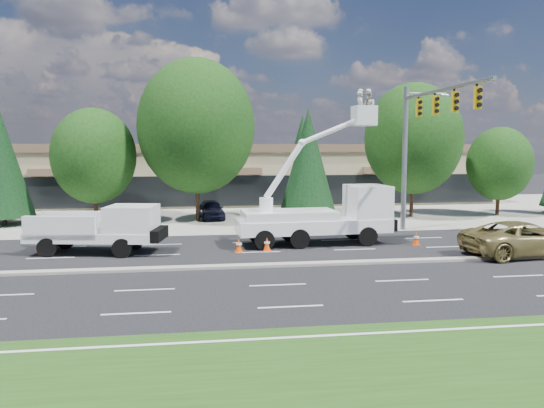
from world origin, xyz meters
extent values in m
plane|color=black|center=(0.00, 0.00, 0.00)|extent=(140.00, 140.00, 0.00)
cube|color=gray|center=(0.00, 20.00, 0.01)|extent=(140.00, 22.00, 0.01)
cube|color=gray|center=(0.00, 0.00, 0.06)|extent=(120.00, 0.55, 0.12)
cube|color=tan|center=(0.00, 30.00, 2.50)|extent=(50.00, 15.00, 5.00)
cube|color=brown|center=(0.00, 30.00, 5.15)|extent=(50.40, 15.40, 0.70)
cube|color=black|center=(0.00, 22.45, 1.50)|extent=(48.00, 0.12, 2.60)
cylinder|color=#332114|center=(-16.00, 15.00, 0.40)|extent=(0.26, 0.26, 0.80)
cone|color=black|center=(-16.00, 15.00, 4.22)|extent=(3.99, 3.99, 7.30)
cylinder|color=#332114|center=(-10.00, 15.00, 1.29)|extent=(0.28, 0.28, 2.58)
ellipsoid|color=black|center=(-10.00, 15.00, 4.65)|extent=(5.73, 5.73, 6.58)
cylinder|color=#332114|center=(-3.00, 15.00, 1.85)|extent=(0.28, 0.28, 3.71)
ellipsoid|color=black|center=(-3.00, 15.00, 6.69)|extent=(8.24, 8.24, 9.47)
cylinder|color=#332114|center=(5.00, 15.00, 0.40)|extent=(0.26, 0.26, 0.80)
cone|color=black|center=(5.00, 15.00, 4.31)|extent=(4.07, 4.07, 7.44)
cylinder|color=#332114|center=(13.00, 15.00, 1.62)|extent=(0.28, 0.28, 3.25)
ellipsoid|color=black|center=(13.00, 15.00, 5.87)|extent=(7.22, 7.22, 8.30)
cylinder|color=#332114|center=(20.00, 15.00, 1.10)|extent=(0.28, 0.28, 2.20)
ellipsoid|color=black|center=(20.00, 15.00, 3.98)|extent=(4.90, 4.90, 5.63)
cylinder|color=#332114|center=(-18.00, 42.00, 0.40)|extent=(0.26, 0.26, 0.80)
cone|color=black|center=(-18.00, 42.00, 4.27)|extent=(4.04, 4.04, 7.38)
cylinder|color=#332114|center=(-4.00, 42.00, 0.40)|extent=(0.26, 0.26, 0.80)
cone|color=black|center=(-4.00, 42.00, 6.25)|extent=(5.91, 5.91, 10.80)
cylinder|color=#332114|center=(10.00, 42.00, 0.40)|extent=(0.26, 0.26, 0.80)
cone|color=black|center=(10.00, 42.00, 4.90)|extent=(4.63, 4.63, 8.46)
cylinder|color=#332114|center=(22.00, 42.00, 0.40)|extent=(0.26, 0.26, 0.80)
cone|color=black|center=(22.00, 42.00, 4.68)|extent=(4.43, 4.43, 8.09)
cylinder|color=gray|center=(10.00, 9.20, 4.50)|extent=(0.32, 0.32, 9.00)
cylinder|color=gray|center=(10.00, 4.20, 8.30)|extent=(0.20, 10.00, 0.20)
cylinder|color=gray|center=(11.30, 9.20, 8.60)|extent=(2.60, 0.12, 0.12)
cube|color=gold|center=(10.00, 7.20, 7.55)|extent=(0.32, 0.22, 1.05)
cube|color=gold|center=(10.00, 5.00, 7.55)|extent=(0.32, 0.22, 1.05)
cube|color=gold|center=(10.00, 2.80, 7.55)|extent=(0.32, 0.22, 1.05)
cube|color=gold|center=(10.00, 0.60, 7.55)|extent=(0.32, 0.22, 1.05)
cube|color=white|center=(-8.17, 4.20, 0.88)|extent=(6.54, 3.36, 0.47)
cube|color=white|center=(-6.23, 3.85, 1.61)|extent=(2.65, 2.61, 1.56)
cube|color=black|center=(-5.56, 3.73, 1.82)|extent=(0.43, 1.96, 1.04)
cube|color=white|center=(-9.22, 5.39, 1.40)|extent=(3.53, 0.94, 1.14)
cube|color=white|center=(-9.57, 3.45, 1.40)|extent=(3.53, 0.94, 1.14)
cube|color=white|center=(3.20, 5.05, 1.04)|extent=(8.44, 2.99, 0.73)
cube|color=white|center=(6.31, 5.24, 2.13)|extent=(2.22, 2.56, 2.08)
cube|color=black|center=(7.09, 5.28, 2.28)|extent=(0.21, 2.08, 1.25)
cube|color=white|center=(1.86, 4.97, 1.61)|extent=(5.12, 2.68, 0.52)
cylinder|color=white|center=(0.61, 4.89, 2.18)|extent=(0.73, 0.73, 0.83)
cube|color=white|center=(6.02, 5.22, 6.96)|extent=(1.20, 1.00, 1.12)
imported|color=beige|center=(5.79, 5.20, 7.38)|extent=(0.47, 0.68, 1.79)
imported|color=beige|center=(6.25, 5.23, 7.38)|extent=(0.73, 0.91, 1.79)
ellipsoid|color=white|center=(5.79, 5.20, 8.29)|extent=(0.27, 0.27, 0.19)
ellipsoid|color=white|center=(6.25, 5.23, 8.29)|extent=(0.27, 0.27, 0.19)
cube|color=#EF4707|center=(-10.62, 4.09, 0.01)|extent=(0.40, 0.40, 0.03)
cone|color=#EF4707|center=(-10.62, 4.09, 0.35)|extent=(0.36, 0.36, 0.70)
cylinder|color=white|center=(-10.62, 4.09, 0.42)|extent=(0.29, 0.29, 0.10)
cube|color=#EF4707|center=(-0.98, 3.37, 0.01)|extent=(0.40, 0.40, 0.03)
cone|color=#EF4707|center=(-0.98, 3.37, 0.35)|extent=(0.36, 0.36, 0.70)
cylinder|color=white|center=(-0.98, 3.37, 0.42)|extent=(0.29, 0.29, 0.10)
cube|color=#EF4707|center=(0.47, 3.56, 0.01)|extent=(0.40, 0.40, 0.03)
cone|color=#EF4707|center=(0.47, 3.56, 0.35)|extent=(0.36, 0.36, 0.70)
cylinder|color=white|center=(0.47, 3.56, 0.42)|extent=(0.29, 0.29, 0.10)
cube|color=#EF4707|center=(8.65, 3.95, 0.01)|extent=(0.40, 0.40, 0.03)
cone|color=#EF4707|center=(8.65, 3.95, 0.35)|extent=(0.36, 0.36, 0.70)
cylinder|color=white|center=(8.65, 3.95, 0.42)|extent=(0.29, 0.29, 0.10)
cube|color=#EF4707|center=(12.47, 3.22, 0.01)|extent=(0.40, 0.40, 0.03)
cone|color=#EF4707|center=(12.47, 3.22, 0.35)|extent=(0.36, 0.36, 0.70)
cylinder|color=white|center=(12.47, 3.22, 0.42)|extent=(0.29, 0.29, 0.10)
imported|color=#9D8B4C|center=(12.70, 0.60, 0.84)|extent=(6.24, 3.31, 1.67)
imported|color=black|center=(-2.00, 16.00, 0.70)|extent=(2.03, 4.24, 1.40)
imported|color=black|center=(5.40, 16.00, 0.69)|extent=(2.44, 4.39, 1.37)
camera|label=1|loc=(-3.02, -22.84, 5.31)|focal=35.00mm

